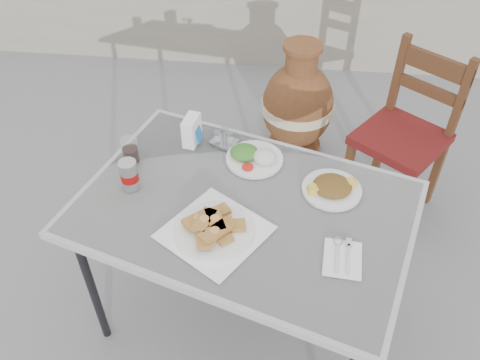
# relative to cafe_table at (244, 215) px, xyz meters

# --- Properties ---
(ground) EXTENTS (80.00, 80.00, 0.00)m
(ground) POSITION_rel_cafe_table_xyz_m (-0.02, -0.11, -0.69)
(ground) COLOR slate
(ground) RESTS_ON ground
(cafe_table) EXTENTS (1.40, 1.14, 0.74)m
(cafe_table) POSITION_rel_cafe_table_xyz_m (0.00, 0.00, 0.00)
(cafe_table) COLOR black
(cafe_table) RESTS_ON ground
(pide_plate) EXTENTS (0.44, 0.44, 0.06)m
(pide_plate) POSITION_rel_cafe_table_xyz_m (-0.09, -0.14, 0.08)
(pide_plate) COLOR white
(pide_plate) RESTS_ON cafe_table
(salad_rice_plate) EXTENTS (0.23, 0.23, 0.06)m
(salad_rice_plate) POSITION_rel_cafe_table_xyz_m (0.01, 0.26, 0.07)
(salad_rice_plate) COLOR white
(salad_rice_plate) RESTS_ON cafe_table
(salad_chopped_plate) EXTENTS (0.23, 0.23, 0.05)m
(salad_chopped_plate) POSITION_rel_cafe_table_xyz_m (0.32, 0.11, 0.07)
(salad_chopped_plate) COLOR white
(salad_chopped_plate) RESTS_ON cafe_table
(soda_can) EXTENTS (0.07, 0.07, 0.12)m
(soda_can) POSITION_rel_cafe_table_xyz_m (-0.44, 0.05, 0.11)
(soda_can) COLOR silver
(soda_can) RESTS_ON cafe_table
(cola_glass) EXTENTS (0.07, 0.07, 0.10)m
(cola_glass) POSITION_rel_cafe_table_xyz_m (-0.48, 0.20, 0.10)
(cola_glass) COLOR white
(cola_glass) RESTS_ON cafe_table
(napkin_holder) EXTENTS (0.08, 0.11, 0.12)m
(napkin_holder) POSITION_rel_cafe_table_xyz_m (-0.25, 0.34, 0.11)
(napkin_holder) COLOR white
(napkin_holder) RESTS_ON cafe_table
(condiment_caddy) EXTENTS (0.13, 0.12, 0.07)m
(condiment_caddy) POSITION_rel_cafe_table_xyz_m (-0.12, 0.35, 0.08)
(condiment_caddy) COLOR #B5B6BD
(condiment_caddy) RESTS_ON cafe_table
(cutlery_napkin) EXTENTS (0.14, 0.18, 0.01)m
(cutlery_napkin) POSITION_rel_cafe_table_xyz_m (0.35, -0.20, 0.05)
(cutlery_napkin) COLOR white
(cutlery_napkin) RESTS_ON cafe_table
(chair) EXTENTS (0.56, 0.56, 0.91)m
(chair) POSITION_rel_cafe_table_xyz_m (0.75, 0.87, -0.21)
(chair) COLOR #3D2510
(chair) RESTS_ON ground
(terracotta_urn) EXTENTS (0.43, 0.43, 0.75)m
(terracotta_urn) POSITION_rel_cafe_table_xyz_m (0.19, 1.22, -0.34)
(terracotta_urn) COLOR brown
(terracotta_urn) RESTS_ON ground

